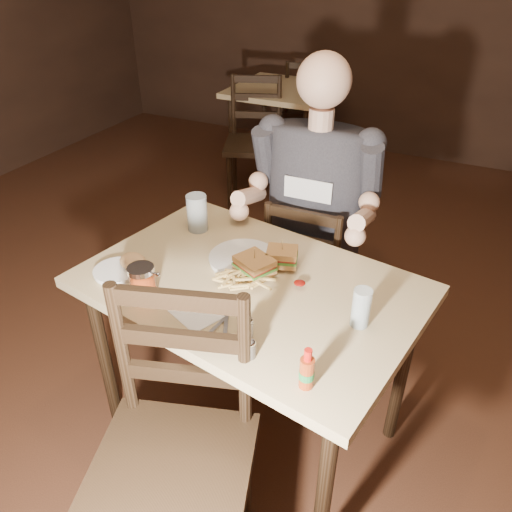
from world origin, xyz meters
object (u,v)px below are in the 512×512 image
at_px(bg_chair_far, 306,109).
at_px(side_plate, 117,272).
at_px(glass_left, 197,213).
at_px(glass_right, 361,308).
at_px(diner, 314,178).
at_px(chair_near, 170,472).
at_px(dinner_plate, 243,259).
at_px(main_table, 250,301).
at_px(hot_sauce, 307,368).
at_px(bg_chair_near, 254,145).
at_px(bg_table, 283,98).
at_px(syrup_dispenser, 142,282).
at_px(chair_far, 311,272).

height_order(bg_chair_far, side_plate, bg_chair_far).
bearing_deg(glass_left, bg_chair_far, 101.73).
bearing_deg(glass_right, diner, 121.60).
relative_size(chair_near, glass_left, 6.47).
relative_size(dinner_plate, glass_left, 1.63).
distance_m(main_table, bg_chair_far, 3.24).
distance_m(diner, hot_sauce, 1.02).
relative_size(bg_chair_near, side_plate, 5.72).
relative_size(bg_table, syrup_dispenser, 7.01).
bearing_deg(glass_right, chair_far, 119.74).
xyz_separation_m(bg_chair_near, hot_sauce, (1.30, -2.35, 0.37)).
distance_m(bg_table, hot_sauce, 3.19).
bearing_deg(dinner_plate, bg_chair_near, 114.84).
xyz_separation_m(chair_far, bg_chair_near, (-0.96, 1.35, 0.05)).
bearing_deg(dinner_plate, chair_far, 79.70).
distance_m(dinner_plate, glass_right, 0.52).
distance_m(diner, glass_right, 0.76).
height_order(bg_table, diner, diner).
relative_size(main_table, bg_table, 1.60).
distance_m(bg_chair_far, side_plate, 3.30).
bearing_deg(glass_right, bg_table, 117.71).
distance_m(main_table, bg_chair_near, 2.21).
xyz_separation_m(main_table, glass_right, (0.41, -0.06, 0.15)).
xyz_separation_m(main_table, syrup_dispenser, (-0.29, -0.23, 0.14)).
height_order(glass_left, glass_right, glass_left).
bearing_deg(chair_near, side_plate, 120.89).
bearing_deg(bg_table, chair_far, -63.05).
relative_size(bg_table, diner, 0.80).
bearing_deg(bg_chair_near, dinner_plate, -86.38).
bearing_deg(chair_far, glass_right, 118.25).
distance_m(chair_near, bg_chair_near, 2.77).
bearing_deg(bg_chair_far, bg_chair_near, 72.60).
xyz_separation_m(chair_near, side_plate, (-0.50, 0.44, 0.28)).
height_order(chair_near, bg_chair_near, chair_near).
bearing_deg(hot_sauce, bg_table, 114.16).
height_order(chair_near, side_plate, chair_near).
bearing_deg(dinner_plate, glass_left, 154.62).
height_order(glass_left, side_plate, glass_left).
distance_m(dinner_plate, syrup_dispenser, 0.40).
bearing_deg(diner, bg_chair_far, 109.64).
relative_size(chair_near, hot_sauce, 7.58).
xyz_separation_m(bg_table, bg_chair_near, (0.00, -0.55, -0.21)).
xyz_separation_m(diner, syrup_dispenser, (-0.30, -0.81, -0.11)).
relative_size(glass_right, hot_sauce, 1.01).
distance_m(chair_far, glass_left, 0.69).
distance_m(bg_chair_far, syrup_dispenser, 3.40).
distance_m(chair_near, syrup_dispenser, 0.60).
xyz_separation_m(main_table, diner, (0.01, 0.59, 0.25)).
height_order(bg_chair_near, dinner_plate, bg_chair_near).
xyz_separation_m(glass_left, glass_right, (0.77, -0.30, -0.01)).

